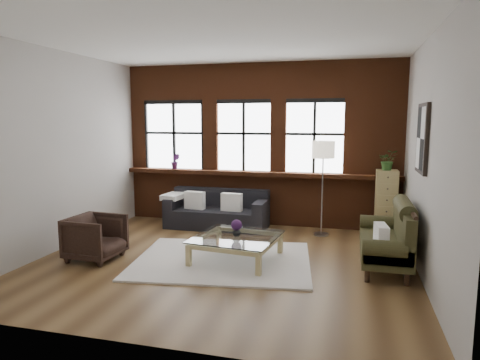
% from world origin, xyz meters
% --- Properties ---
extents(floor, '(5.50, 5.50, 0.00)m').
position_xyz_m(floor, '(0.00, 0.00, 0.00)').
color(floor, brown).
rests_on(floor, ground).
extents(ceiling, '(5.50, 5.50, 0.00)m').
position_xyz_m(ceiling, '(0.00, 0.00, 3.20)').
color(ceiling, white).
rests_on(ceiling, ground).
extents(wall_back, '(5.50, 0.00, 5.50)m').
position_xyz_m(wall_back, '(0.00, 2.50, 1.60)').
color(wall_back, '#ACA7A0').
rests_on(wall_back, ground).
extents(wall_front, '(5.50, 0.00, 5.50)m').
position_xyz_m(wall_front, '(0.00, -2.50, 1.60)').
color(wall_front, '#ACA7A0').
rests_on(wall_front, ground).
extents(wall_left, '(0.00, 5.00, 5.00)m').
position_xyz_m(wall_left, '(-2.75, 0.00, 1.60)').
color(wall_left, '#ACA7A0').
rests_on(wall_left, ground).
extents(wall_right, '(0.00, 5.00, 5.00)m').
position_xyz_m(wall_right, '(2.75, 0.00, 1.60)').
color(wall_right, '#ACA7A0').
rests_on(wall_right, ground).
extents(brick_backwall, '(5.50, 0.12, 3.20)m').
position_xyz_m(brick_backwall, '(0.00, 2.44, 1.60)').
color(brick_backwall, '#5C2B15').
rests_on(brick_backwall, floor).
extents(sill_ledge, '(5.50, 0.30, 0.08)m').
position_xyz_m(sill_ledge, '(0.00, 2.35, 1.04)').
color(sill_ledge, '#5C2B15').
rests_on(sill_ledge, brick_backwall).
extents(window_left, '(1.38, 0.10, 1.50)m').
position_xyz_m(window_left, '(-1.80, 2.45, 1.75)').
color(window_left, black).
rests_on(window_left, brick_backwall).
extents(window_mid, '(1.38, 0.10, 1.50)m').
position_xyz_m(window_mid, '(-0.30, 2.45, 1.75)').
color(window_mid, black).
rests_on(window_mid, brick_backwall).
extents(window_right, '(1.38, 0.10, 1.50)m').
position_xyz_m(window_right, '(1.10, 2.45, 1.75)').
color(window_right, black).
rests_on(window_right, brick_backwall).
extents(wall_poster, '(0.05, 0.74, 0.94)m').
position_xyz_m(wall_poster, '(2.72, 0.30, 1.85)').
color(wall_poster, black).
rests_on(wall_poster, wall_right).
extents(shag_rug, '(2.83, 2.35, 0.03)m').
position_xyz_m(shag_rug, '(-0.01, 0.00, 0.01)').
color(shag_rug, beige).
rests_on(shag_rug, floor).
extents(dark_sofa, '(1.96, 0.79, 0.71)m').
position_xyz_m(dark_sofa, '(-0.71, 1.90, 0.35)').
color(dark_sofa, black).
rests_on(dark_sofa, floor).
extents(pillow_a, '(0.42, 0.19, 0.34)m').
position_xyz_m(pillow_a, '(-1.13, 1.80, 0.54)').
color(pillow_a, white).
rests_on(pillow_a, dark_sofa).
extents(pillow_b, '(0.41, 0.17, 0.34)m').
position_xyz_m(pillow_b, '(-0.38, 1.80, 0.54)').
color(pillow_b, white).
rests_on(pillow_b, dark_sofa).
extents(vintage_settee, '(0.74, 1.66, 0.89)m').
position_xyz_m(vintage_settee, '(2.30, 0.39, 0.44)').
color(vintage_settee, '#302E16').
rests_on(vintage_settee, floor).
extents(pillow_settee, '(0.19, 0.39, 0.34)m').
position_xyz_m(pillow_settee, '(2.22, -0.12, 0.56)').
color(pillow_settee, white).
rests_on(pillow_settee, vintage_settee).
extents(armchair, '(0.78, 0.76, 0.67)m').
position_xyz_m(armchair, '(-1.90, -0.40, 0.34)').
color(armchair, black).
rests_on(armchair, floor).
extents(coffee_table, '(1.30, 1.30, 0.39)m').
position_xyz_m(coffee_table, '(0.19, 0.07, 0.19)').
color(coffee_table, tan).
rests_on(coffee_table, shag_rug).
extents(vase, '(0.14, 0.14, 0.13)m').
position_xyz_m(vase, '(0.19, 0.07, 0.45)').
color(vase, '#B2B2B2').
rests_on(vase, coffee_table).
extents(flowers, '(0.16, 0.16, 0.16)m').
position_xyz_m(flowers, '(0.19, 0.07, 0.55)').
color(flowers, '#40194B').
rests_on(flowers, vase).
extents(drawer_chest, '(0.37, 0.37, 1.21)m').
position_xyz_m(drawer_chest, '(2.43, 2.05, 0.60)').
color(drawer_chest, tan).
rests_on(drawer_chest, floor).
extents(potted_plant_top, '(0.34, 0.30, 0.36)m').
position_xyz_m(potted_plant_top, '(2.43, 2.05, 1.39)').
color(potted_plant_top, '#2D5923').
rests_on(potted_plant_top, drawer_chest).
extents(floor_lamp, '(0.40, 0.40, 1.87)m').
position_xyz_m(floor_lamp, '(1.31, 1.85, 0.94)').
color(floor_lamp, '#A5A5A8').
rests_on(floor_lamp, floor).
extents(sill_plant, '(0.21, 0.19, 0.33)m').
position_xyz_m(sill_plant, '(-1.74, 2.32, 1.24)').
color(sill_plant, '#40194B').
rests_on(sill_plant, sill_ledge).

